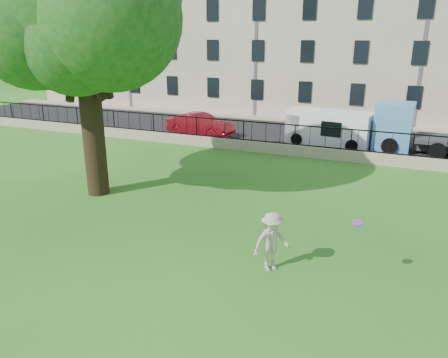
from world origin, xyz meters
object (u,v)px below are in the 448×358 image
at_px(frisbee, 357,223).
at_px(tree, 79,2).
at_px(red_sedan, 200,125).
at_px(man, 272,242).
at_px(blue_truck, 436,130).
at_px(white_van, 329,128).

bearing_deg(frisbee, tree, 163.94).
distance_m(tree, frisbee, 12.74).
distance_m(tree, red_sedan, 13.37).
height_order(frisbee, red_sedan, frisbee).
height_order(man, blue_truck, blue_truck).
relative_size(man, frisbee, 6.44).
bearing_deg(frisbee, red_sedan, 128.44).
distance_m(man, red_sedan, 17.56).
distance_m(tree, man, 11.45).
bearing_deg(white_van, frisbee, -70.46).
distance_m(frisbee, white_van, 15.85).
distance_m(man, blue_truck, 16.49).
bearing_deg(man, blue_truck, 28.33).
bearing_deg(blue_truck, white_van, -174.83).
distance_m(white_van, blue_truck, 5.85).
bearing_deg(frisbee, blue_truck, 81.16).
relative_size(tree, red_sedan, 2.48).
height_order(man, red_sedan, man).
relative_size(frisbee, red_sedan, 0.06).
bearing_deg(man, red_sedan, 77.11).
xyz_separation_m(man, blue_truck, (4.63, 15.82, 0.49)).
bearing_deg(white_van, red_sedan, -167.23).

